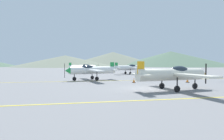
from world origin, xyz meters
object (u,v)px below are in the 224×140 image
Objects in this scene: airplane_mid at (91,70)px; traffic_cone_side at (187,80)px; airplane_far at (130,68)px; airplane_near at (174,74)px; traffic_cone_front at (134,80)px; airplane_back at (84,67)px.

traffic_cone_side is (11.28, -5.19, -1.11)m from airplane_mid.
airplane_far is (8.96, 11.71, 0.00)m from airplane_mid.
airplane_near is 22.38m from airplane_far.
airplane_near is at bearing -76.10° from traffic_cone_front.
traffic_cone_side is (6.46, -0.99, 0.00)m from traffic_cone_front.
traffic_cone_side is at bearing -8.74° from traffic_cone_front.
traffic_cone_side is at bearing -64.00° from airplane_back.
airplane_near is at bearing -58.72° from airplane_mid.
airplane_far is at bearing 97.82° from traffic_cone_side.
airplane_mid is at bearing 121.28° from airplane_near.
airplane_near is 30.53m from airplane_back.
traffic_cone_side is at bearing 47.40° from airplane_near.
airplane_near is at bearing -96.60° from airplane_far.
airplane_back is 14.03× the size of traffic_cone_front.
airplane_back is (-0.61, 19.20, 0.00)m from airplane_mid.
airplane_mid is (-6.39, 10.52, 0.00)m from airplane_near.
airplane_mid is at bearing 138.97° from traffic_cone_front.
traffic_cone_front is (5.44, -23.40, -1.11)m from airplane_back.
traffic_cone_front is (4.83, -4.20, -1.11)m from airplane_mid.
airplane_near and airplane_mid have the same top height.
airplane_back is 27.16m from traffic_cone_side.
airplane_near is 14.10× the size of traffic_cone_side.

